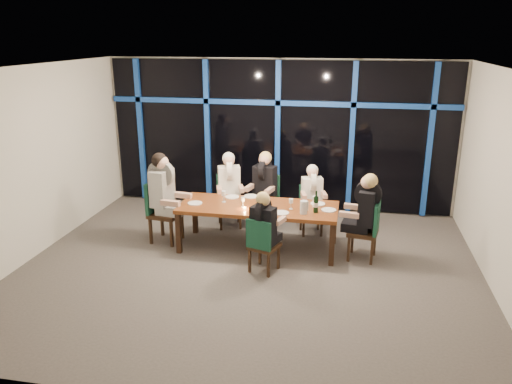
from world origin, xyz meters
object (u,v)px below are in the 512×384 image
at_px(diner_end_right, 365,204).
at_px(water_pitcher, 304,207).
at_px(chair_far_left, 229,197).
at_px(diner_far_mid, 264,179).
at_px(chair_near_mid, 262,243).
at_px(dining_table, 258,210).
at_px(diner_end_left, 164,185).
at_px(chair_end_right, 369,228).
at_px(chair_far_right, 311,207).
at_px(diner_far_left, 229,179).
at_px(diner_near_mid, 264,220).
at_px(chair_far_mid, 266,197).
at_px(wine_bottle, 316,204).
at_px(diner_far_right, 312,189).
at_px(chair_end_left, 161,208).

xyz_separation_m(diner_end_right, water_pitcher, (-0.94, -0.14, -0.07)).
relative_size(chair_far_left, diner_far_mid, 1.01).
bearing_deg(chair_near_mid, diner_end_right, -133.35).
relative_size(dining_table, diner_end_left, 2.49).
bearing_deg(chair_end_right, chair_far_right, -126.17).
relative_size(diner_far_left, diner_far_mid, 0.99).
height_order(diner_far_left, water_pitcher, diner_far_left).
height_order(diner_near_mid, water_pitcher, diner_near_mid).
xyz_separation_m(chair_far_mid, diner_far_mid, (-0.02, -0.08, 0.38)).
bearing_deg(chair_far_right, chair_far_left, 162.73).
xyz_separation_m(chair_end_right, wine_bottle, (-0.84, -0.03, 0.35)).
xyz_separation_m(diner_far_left, diner_far_right, (1.52, -0.07, -0.09)).
relative_size(dining_table, chair_far_right, 3.01).
distance_m(diner_far_left, diner_end_right, 2.60).
bearing_deg(chair_end_left, water_pitcher, -87.54).
relative_size(dining_table, diner_far_left, 2.79).
xyz_separation_m(chair_far_mid, chair_end_right, (1.85, -1.18, -0.00)).
distance_m(diner_far_right, wine_bottle, 0.96).
relative_size(diner_end_left, water_pitcher, 4.89).
height_order(chair_far_mid, water_pitcher, chair_far_mid).
distance_m(chair_near_mid, diner_end_right, 1.74).
distance_m(diner_far_left, diner_near_mid, 1.95).
bearing_deg(wine_bottle, diner_far_right, 98.14).
bearing_deg(chair_end_left, diner_far_left, -40.71).
bearing_deg(diner_end_left, diner_far_left, -37.62).
relative_size(dining_table, water_pitcher, 12.21).
relative_size(chair_far_right, diner_far_left, 0.93).
distance_m(chair_far_mid, diner_far_left, 0.77).
bearing_deg(diner_far_left, chair_end_left, -157.22).
relative_size(chair_end_left, diner_end_right, 1.14).
height_order(diner_far_right, diner_near_mid, diner_near_mid).
distance_m(diner_far_left, wine_bottle, 1.94).
bearing_deg(chair_far_mid, wine_bottle, -36.06).
bearing_deg(diner_end_left, diner_near_mid, -105.53).
distance_m(chair_far_mid, chair_end_right, 2.19).
xyz_separation_m(dining_table, diner_end_right, (1.71, -0.10, 0.24)).
bearing_deg(diner_far_right, chair_far_left, 160.15).
distance_m(chair_far_mid, wine_bottle, 1.61).
height_order(diner_far_right, diner_end_left, diner_end_left).
distance_m(chair_far_left, diner_end_right, 2.69).
height_order(diner_near_mid, wine_bottle, diner_near_mid).
distance_m(dining_table, chair_far_left, 1.21).
xyz_separation_m(chair_far_left, chair_far_mid, (0.67, 0.11, 0.01)).
relative_size(diner_far_right, diner_end_left, 0.81).
bearing_deg(chair_end_left, chair_far_left, -37.57).
bearing_deg(diner_far_left, diner_near_mid, -79.49).
xyz_separation_m(diner_far_right, wine_bottle, (0.14, -0.95, 0.06)).
relative_size(chair_near_mid, diner_far_mid, 0.92).
bearing_deg(diner_near_mid, diner_far_left, -42.17).
bearing_deg(diner_end_left, chair_far_left, -34.43).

